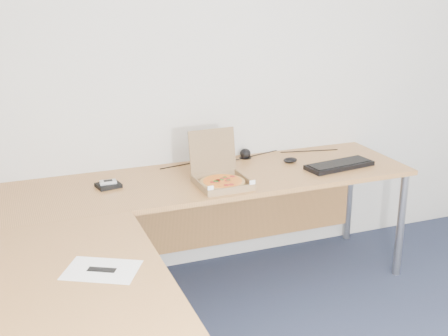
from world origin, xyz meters
name	(u,v)px	position (x,y,z in m)	size (l,w,h in m)	color
desk	(178,216)	(-0.82, 0.97, 0.70)	(2.50, 2.20, 0.73)	#AE733B
pizza_box	(222,179)	(-0.48, 1.25, 0.76)	(0.29, 0.33, 0.29)	olive
drinking_glass	(223,155)	(-0.32, 1.63, 0.78)	(0.06, 0.06, 0.11)	white
keyboard	(339,165)	(0.33, 1.28, 0.74)	(0.44, 0.16, 0.03)	black
mouse	(290,160)	(0.09, 1.48, 0.75)	(0.10, 0.06, 0.03)	black
wallet	(108,185)	(-1.09, 1.45, 0.74)	(0.13, 0.11, 0.02)	black
phone	(108,182)	(-1.09, 1.45, 0.76)	(0.09, 0.05, 0.02)	#B2B5BA
paper_sheet	(102,270)	(-1.31, 0.47, 0.73)	(0.30, 0.21, 0.00)	white
dome_speaker	(245,153)	(-0.14, 1.68, 0.76)	(0.08, 0.08, 0.07)	black
cable_bundle	(247,157)	(-0.13, 1.68, 0.73)	(0.61, 0.04, 0.01)	black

